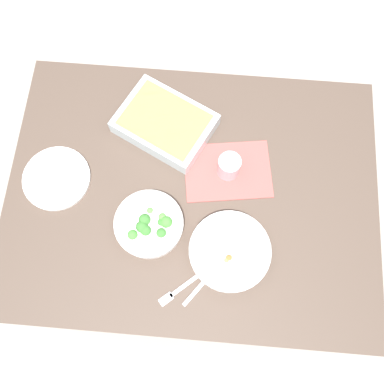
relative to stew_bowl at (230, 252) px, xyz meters
The scene contains 10 objects.
ground_plane 0.81m from the stew_bowl, 124.37° to the left, with size 6.00×6.00×0.00m, color #9E9389.
dining_table 0.26m from the stew_bowl, 124.37° to the left, with size 1.20×0.90×0.74m.
placemat 0.27m from the stew_bowl, 93.84° to the left, with size 0.28×0.20×0.00m, color #B24C47.
stew_bowl is the anchor object (origin of this frame).
broccoli_bowl 0.26m from the stew_bowl, 165.68° to the left, with size 0.21×0.21×0.07m.
baking_dish 0.47m from the stew_bowl, 120.09° to the left, with size 0.37×0.33×0.06m.
drink_cup 0.27m from the stew_bowl, 93.84° to the left, with size 0.07×0.07×0.08m.
side_plate 0.61m from the stew_bowl, 160.95° to the left, with size 0.22×0.22×0.01m, color white.
spoon_by_stew 0.10m from the stew_bowl, 126.96° to the right, with size 0.12×0.15×0.01m.
fork_on_table 0.18m from the stew_bowl, 139.45° to the right, with size 0.15×0.13×0.01m.
Camera 1 is at (0.03, -0.42, 2.03)m, focal length 39.28 mm.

